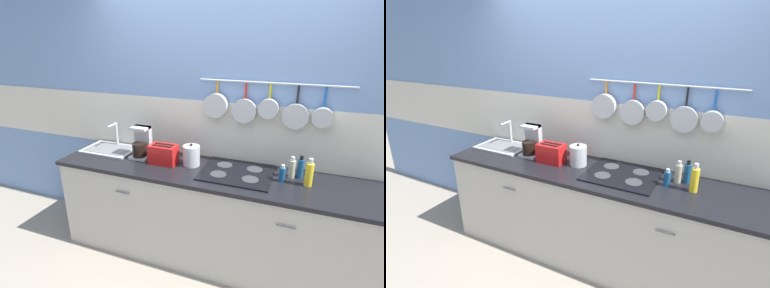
{
  "view_description": "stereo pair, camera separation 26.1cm",
  "coord_description": "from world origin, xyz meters",
  "views": [
    {
      "loc": [
        0.73,
        -2.29,
        2.05
      ],
      "look_at": [
        -0.16,
        0.0,
        1.15
      ],
      "focal_mm": 28.0,
      "sensor_mm": 36.0,
      "label": 1
    },
    {
      "loc": [
        0.97,
        -2.18,
        2.05
      ],
      "look_at": [
        -0.16,
        0.0,
        1.15
      ],
      "focal_mm": 28.0,
      "sensor_mm": 36.0,
      "label": 2
    }
  ],
  "objects": [
    {
      "name": "cooktop",
      "position": [
        0.24,
        0.05,
        0.93
      ],
      "size": [
        0.61,
        0.52,
        0.01
      ],
      "color": "black",
      "rests_on": "countertop"
    },
    {
      "name": "ground_plane",
      "position": [
        0.0,
        0.0,
        0.0
      ],
      "size": [
        12.0,
        12.0,
        0.0
      ],
      "primitive_type": "plane",
      "color": "#9E9384"
    },
    {
      "name": "bottle_cooking_wine",
      "position": [
        0.82,
        0.03,
        1.02
      ],
      "size": [
        0.06,
        0.06,
        0.23
      ],
      "color": "yellow",
      "rests_on": "countertop"
    },
    {
      "name": "sink_basin",
      "position": [
        -1.12,
        0.13,
        0.94
      ],
      "size": [
        0.53,
        0.37,
        0.26
      ],
      "color": "#B7BABF",
      "rests_on": "countertop"
    },
    {
      "name": "coffee_maker",
      "position": [
        -0.71,
        0.08,
        1.05
      ],
      "size": [
        0.18,
        0.18,
        0.31
      ],
      "color": "#B7BABF",
      "rests_on": "countertop"
    },
    {
      "name": "bottle_vinegar",
      "position": [
        0.62,
        0.03,
        0.98
      ],
      "size": [
        0.05,
        0.05,
        0.15
      ],
      "color": "navy",
      "rests_on": "countertop"
    },
    {
      "name": "countertop",
      "position": [
        0.0,
        0.0,
        0.9
      ],
      "size": [
        2.85,
        0.65,
        0.03
      ],
      "color": "black",
      "rests_on": "cabinet_base"
    },
    {
      "name": "bottle_hot_sauce",
      "position": [
        0.75,
        0.16,
        1.01
      ],
      "size": [
        0.05,
        0.05,
        0.2
      ],
      "color": "navy",
      "rests_on": "countertop"
    },
    {
      "name": "toaster",
      "position": [
        -0.45,
        0.01,
        1.01
      ],
      "size": [
        0.27,
        0.15,
        0.18
      ],
      "color": "red",
      "rests_on": "countertop"
    },
    {
      "name": "cabinet_base",
      "position": [
        0.0,
        -0.0,
        0.44
      ],
      "size": [
        2.81,
        0.63,
        0.88
      ],
      "color": "#B7B2A8",
      "rests_on": "ground_plane"
    },
    {
      "name": "wall_back",
      "position": [
        0.0,
        0.36,
        1.28
      ],
      "size": [
        7.2,
        0.16,
        2.6
      ],
      "color": "#7293C6",
      "rests_on": "ground_plane"
    },
    {
      "name": "kettle",
      "position": [
        -0.19,
        0.07,
        1.01
      ],
      "size": [
        0.16,
        0.16,
        0.21
      ],
      "color": "#B7BABF",
      "rests_on": "countertop"
    },
    {
      "name": "bottle_dish_soap",
      "position": [
        0.69,
        0.13,
        1.0
      ],
      "size": [
        0.06,
        0.06,
        0.18
      ],
      "color": "#BFB799",
      "rests_on": "countertop"
    }
  ]
}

